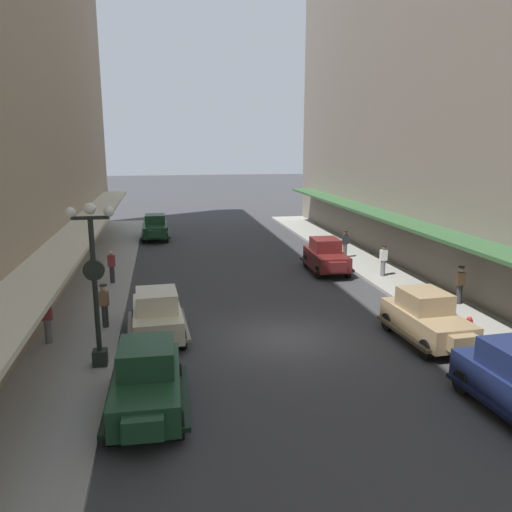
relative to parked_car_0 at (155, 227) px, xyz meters
The scene contains 16 objects.
ground_plane 21.54m from the parked_car_0, 77.02° to the right, with size 200.00×200.00×0.00m, color #38383A.
sidewalk_left 21.16m from the parked_car_0, 97.25° to the right, with size 3.00×60.00×0.15m, color #99968E.
sidewalk_right 24.34m from the parked_car_0, 59.54° to the right, with size 3.00×60.00×0.15m, color #99968E.
parked_car_0 is the anchor object (origin of this frame).
parked_car_2 19.95m from the parked_car_0, 89.40° to the right, with size 2.29×4.31×1.84m.
parked_car_3 24.19m from the parked_car_0, 66.30° to the right, with size 2.28×4.31×1.84m.
parked_car_4 25.34m from the parked_car_0, 90.04° to the right, with size 2.21×4.29×1.84m.
parked_car_5 14.99m from the parked_car_0, 51.09° to the right, with size 2.28×4.31×1.84m.
lamp_post_with_clock 22.55m from the parked_car_0, 94.00° to the right, with size 1.42×0.44×5.16m.
fire_hydrant 25.15m from the parked_car_0, 63.59° to the right, with size 0.24×0.24×0.82m.
pedestrian_0 18.97m from the parked_car_0, 95.29° to the right, with size 0.36×0.28×1.67m.
pedestrian_1 14.66m from the parked_car_0, 38.49° to the right, with size 0.36×0.28×1.67m.
pedestrian_2 22.90m from the parked_car_0, 54.92° to the right, with size 0.36×0.28×1.67m.
pedestrian_3 20.47m from the parked_car_0, 100.00° to the right, with size 0.36×0.28×1.67m.
pedestrian_4 18.13m from the parked_car_0, 48.99° to the right, with size 0.36×0.28×1.67m.
pedestrian_5 12.62m from the parked_car_0, 99.34° to the right, with size 0.36×0.24×1.64m.
Camera 1 is at (-4.28, -17.00, 7.01)m, focal length 35.55 mm.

